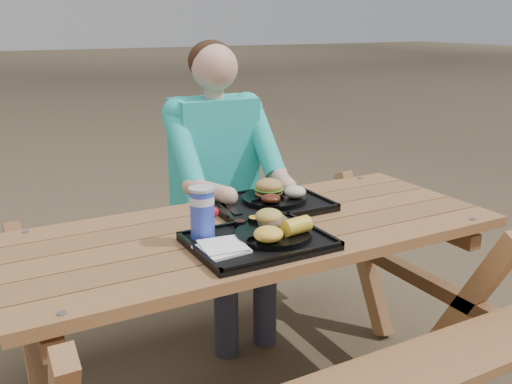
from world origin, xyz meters
TOP-DOWN VIEW (x-y plane):
  - picnic_table at (0.00, 0.00)m, footprint 1.80×1.49m
  - tray_near at (-0.08, -0.17)m, footprint 0.45×0.35m
  - tray_far at (0.15, 0.16)m, footprint 0.45×0.35m
  - plate_near at (-0.03, -0.17)m, footprint 0.26×0.26m
  - plate_far at (0.18, 0.17)m, footprint 0.26×0.26m
  - napkin_stack at (-0.23, -0.19)m, footprint 0.16×0.16m
  - soda_cup at (-0.24, -0.06)m, footprint 0.08×0.08m
  - condiment_bbq at (-0.08, -0.03)m, footprint 0.04×0.04m
  - condiment_mustard at (-0.03, -0.05)m, footprint 0.06×0.06m
  - sandwich at (-0.01, -0.14)m, footprint 0.10×0.10m
  - mac_cheese at (-0.09, -0.24)m, footprint 0.10×0.10m
  - corn_cob at (0.03, -0.23)m, footprint 0.11×0.11m
  - cutlery_far at (-0.02, 0.17)m, footprint 0.04×0.18m
  - burger at (0.17, 0.21)m, footprint 0.11×0.11m
  - baked_beans at (0.12, 0.11)m, footprint 0.08×0.08m
  - potato_salad at (0.24, 0.12)m, footprint 0.09×0.09m
  - diner at (0.15, 0.67)m, footprint 0.48×0.84m

SIDE VIEW (x-z plane):
  - picnic_table at x=0.00m, z-range 0.00..0.75m
  - diner at x=0.15m, z-range 0.00..1.28m
  - tray_near at x=-0.08m, z-range 0.75..0.77m
  - tray_far at x=0.15m, z-range 0.75..0.77m
  - cutlery_far at x=-0.02m, z-range 0.77..0.78m
  - napkin_stack at x=-0.23m, z-range 0.77..0.79m
  - plate_near at x=-0.03m, z-range 0.77..0.79m
  - plate_far at x=0.18m, z-range 0.77..0.79m
  - condiment_bbq at x=-0.08m, z-range 0.77..0.80m
  - condiment_mustard at x=-0.03m, z-range 0.77..0.80m
  - baked_beans at x=0.12m, z-range 0.79..0.82m
  - mac_cheese at x=-0.09m, z-range 0.79..0.84m
  - potato_salad at x=0.24m, z-range 0.79..0.84m
  - corn_cob at x=0.03m, z-range 0.79..0.85m
  - burger at x=0.17m, z-range 0.79..0.89m
  - sandwich at x=-0.01m, z-range 0.79..0.89m
  - soda_cup at x=-0.24m, z-range 0.77..0.93m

